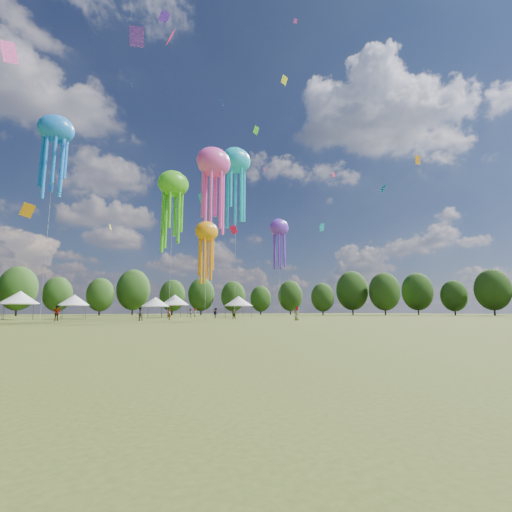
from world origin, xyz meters
TOP-DOWN VIEW (x-y plane):
  - ground at (0.00, 0.00)m, footprint 300.00×300.00m
  - spectator_near at (-8.98, 33.37)m, footprint 0.83×0.67m
  - spectators_far at (2.76, 43.43)m, footprint 28.02×33.97m
  - festival_tents at (-3.37, 53.37)m, footprint 41.57×9.86m
  - show_kites at (2.23, 40.38)m, footprint 35.76×21.63m
  - small_kites at (-0.90, 40.84)m, footprint 73.01×46.44m
  - treeline at (-3.87, 62.51)m, footprint 201.57×95.24m

SIDE VIEW (x-z plane):
  - ground at x=0.00m, z-range 0.00..0.00m
  - spectator_near at x=-8.98m, z-range 0.00..1.61m
  - spectators_far at x=2.76m, z-range -0.08..1.79m
  - festival_tents at x=-3.37m, z-range 0.95..5.23m
  - treeline at x=-3.87m, z-range -0.17..13.26m
  - show_kites at x=2.23m, z-range 5.33..37.86m
  - small_kites at x=-0.90m, z-range 6.60..52.01m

